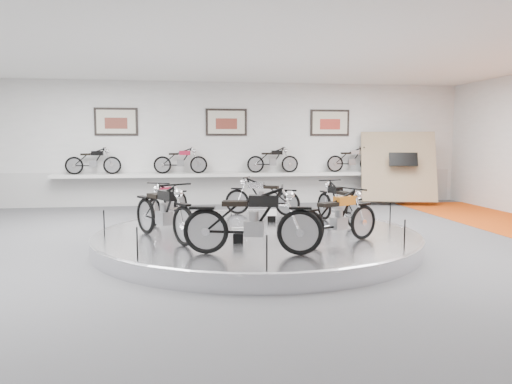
{
  "coord_description": "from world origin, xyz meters",
  "views": [
    {
      "loc": [
        -1.47,
        -9.44,
        2.13
      ],
      "look_at": [
        0.03,
        0.6,
        1.07
      ],
      "focal_mm": 35.0,
      "sensor_mm": 36.0,
      "label": 1
    }
  ],
  "objects": [
    {
      "name": "shelf_bike_c",
      "position": [
        1.5,
        6.7,
        1.42
      ],
      "size": [
        1.22,
        0.43,
        0.73
      ],
      "primitive_type": null,
      "color": "black",
      "rests_on": "shelf"
    },
    {
      "name": "display_panel",
      "position": [
        5.6,
        6.1,
        1.25
      ],
      "size": [
        2.56,
        1.52,
        2.3
      ],
      "primitive_type": "cube",
      "rotation": [
        -0.35,
        0.0,
        -0.26
      ],
      "color": "#937C60",
      "rests_on": "floor"
    },
    {
      "name": "bike_a",
      "position": [
        1.89,
        0.93,
        0.77
      ],
      "size": [
        0.88,
        1.7,
        0.95
      ],
      "primitive_type": null,
      "rotation": [
        0.0,
        0.0,
        1.77
      ],
      "color": "black",
      "rests_on": "display_platform"
    },
    {
      "name": "shelf_bike_b",
      "position": [
        -1.5,
        6.7,
        1.42
      ],
      "size": [
        1.22,
        0.43,
        0.73
      ],
      "primitive_type": null,
      "color": "maroon",
      "rests_on": "shelf"
    },
    {
      "name": "poster_left",
      "position": [
        -3.5,
        6.96,
        2.7
      ],
      "size": [
        1.35,
        0.06,
        0.88
      ],
      "primitive_type": "cube",
      "color": "beige",
      "rests_on": "wall_back"
    },
    {
      "name": "bike_d",
      "position": [
        -1.81,
        -0.24,
        0.83
      ],
      "size": [
        1.47,
        1.89,
        1.07
      ],
      "primitive_type": null,
      "rotation": [
        0.0,
        0.0,
        5.24
      ],
      "color": "black",
      "rests_on": "display_platform"
    },
    {
      "name": "bike_c",
      "position": [
        -1.79,
        1.71,
        0.76
      ],
      "size": [
        1.21,
        1.65,
        0.93
      ],
      "primitive_type": null,
      "rotation": [
        0.0,
        0.0,
        4.24
      ],
      "color": "maroon",
      "rests_on": "display_platform"
    },
    {
      "name": "bike_f",
      "position": [
        1.24,
        -1.08,
        0.79
      ],
      "size": [
        1.74,
        1.29,
        0.97
      ],
      "primitive_type": null,
      "rotation": [
        0.0,
        0.0,
        6.77
      ],
      "color": "#B86317",
      "rests_on": "display_platform"
    },
    {
      "name": "bike_e",
      "position": [
        -0.36,
        -1.67,
        0.86
      ],
      "size": [
        2.0,
        1.05,
        1.12
      ],
      "primitive_type": null,
      "rotation": [
        0.0,
        0.0,
        6.07
      ],
      "color": "black",
      "rests_on": "display_platform"
    },
    {
      "name": "shelf_bike_d",
      "position": [
        4.2,
        6.7,
        1.42
      ],
      "size": [
        1.22,
        0.43,
        0.73
      ],
      "primitive_type": null,
      "color": "silver",
      "rests_on": "shelf"
    },
    {
      "name": "wall_front",
      "position": [
        0.0,
        -7.0,
        2.0
      ],
      "size": [
        16.0,
        0.0,
        16.0
      ],
      "primitive_type": "plane",
      "rotation": [
        -1.57,
        0.0,
        0.0
      ],
      "color": "silver",
      "rests_on": "floor"
    },
    {
      "name": "shelf_bike_a",
      "position": [
        -4.2,
        6.7,
        1.42
      ],
      "size": [
        1.22,
        0.43,
        0.73
      ],
      "primitive_type": null,
      "color": "black",
      "rests_on": "shelf"
    },
    {
      "name": "floor",
      "position": [
        0.0,
        0.0,
        0.0
      ],
      "size": [
        16.0,
        16.0,
        0.0
      ],
      "primitive_type": "plane",
      "color": "#515154",
      "rests_on": "ground"
    },
    {
      "name": "dado_band",
      "position": [
        0.0,
        6.98,
        0.55
      ],
      "size": [
        15.68,
        0.04,
        1.1
      ],
      "primitive_type": "cube",
      "color": "#BCBCBA",
      "rests_on": "floor"
    },
    {
      "name": "wall_back",
      "position": [
        0.0,
        7.0,
        2.0
      ],
      "size": [
        16.0,
        0.0,
        16.0
      ],
      "primitive_type": "plane",
      "rotation": [
        1.57,
        0.0,
        0.0
      ],
      "color": "silver",
      "rests_on": "floor"
    },
    {
      "name": "display_platform",
      "position": [
        0.0,
        0.3,
        0.15
      ],
      "size": [
        6.4,
        6.4,
        0.3
      ],
      "primitive_type": "cylinder",
      "color": "silver",
      "rests_on": "floor"
    },
    {
      "name": "bike_b",
      "position": [
        0.45,
        2.43,
        0.77
      ],
      "size": [
        1.68,
        1.16,
        0.94
      ],
      "primitive_type": null,
      "rotation": [
        0.0,
        0.0,
        2.72
      ],
      "color": "silver",
      "rests_on": "display_platform"
    },
    {
      "name": "poster_right",
      "position": [
        3.5,
        6.96,
        2.7
      ],
      "size": [
        1.35,
        0.06,
        0.88
      ],
      "primitive_type": "cube",
      "color": "beige",
      "rests_on": "wall_back"
    },
    {
      "name": "ceiling",
      "position": [
        0.0,
        0.0,
        4.0
      ],
      "size": [
        16.0,
        16.0,
        0.0
      ],
      "primitive_type": "plane",
      "rotation": [
        3.14,
        0.0,
        0.0
      ],
      "color": "white",
      "rests_on": "wall_back"
    },
    {
      "name": "platform_rim",
      "position": [
        0.0,
        0.3,
        0.27
      ],
      "size": [
        6.4,
        6.4,
        0.1
      ],
      "primitive_type": "torus",
      "color": "#B2B2BA",
      "rests_on": "display_platform"
    },
    {
      "name": "poster_center",
      "position": [
        0.0,
        6.96,
        2.7
      ],
      "size": [
        1.35,
        0.06,
        0.88
      ],
      "primitive_type": "cube",
      "color": "beige",
      "rests_on": "wall_back"
    },
    {
      "name": "shelf",
      "position": [
        0.0,
        6.7,
        1.0
      ],
      "size": [
        11.0,
        0.55,
        0.1
      ],
      "primitive_type": "cube",
      "color": "silver",
      "rests_on": "wall_back"
    }
  ]
}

